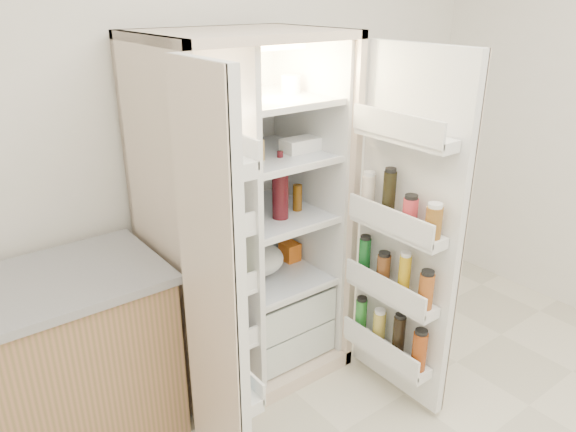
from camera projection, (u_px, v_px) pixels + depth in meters
wall_back at (210, 114)px, 2.91m from camera, size 4.00×0.02×2.70m
refrigerator at (243, 241)px, 2.87m from camera, size 0.93×0.70×1.80m
freezer_door at (214, 293)px, 2.08m from camera, size 0.15×0.40×1.72m
fridge_door at (405, 241)px, 2.57m from camera, size 0.17×0.58×1.72m
kitchen_counter at (35, 374)px, 2.35m from camera, size 1.17×0.62×0.85m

